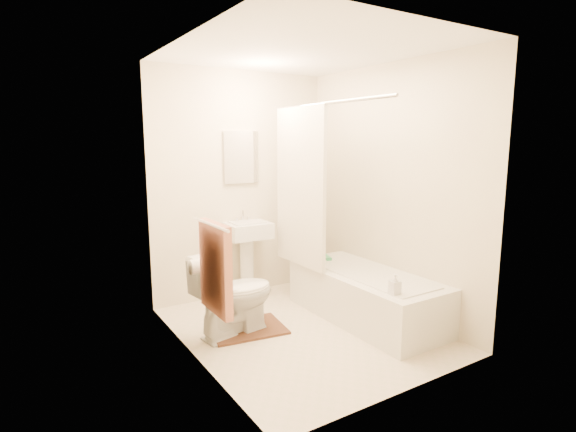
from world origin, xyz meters
TOP-DOWN VIEW (x-y plane):
  - floor at (0.00, 0.00)m, footprint 2.40×2.40m
  - ceiling at (0.00, 0.00)m, footprint 2.40×2.40m
  - wall_back at (0.00, 1.20)m, footprint 2.00×0.02m
  - wall_left at (-1.00, 0.00)m, footprint 0.02×2.40m
  - wall_right at (1.00, 0.00)m, footprint 0.02×2.40m
  - mirror at (0.00, 1.18)m, footprint 0.40×0.03m
  - curtain_rod at (0.30, 0.10)m, footprint 0.03×1.70m
  - shower_curtain at (0.30, 0.50)m, footprint 0.04×0.80m
  - towel_bar at (-0.96, -0.25)m, footprint 0.02×0.60m
  - towel at (-0.93, -0.25)m, footprint 0.06×0.45m
  - toilet_paper at (-0.93, 0.12)m, footprint 0.11×0.12m
  - toilet at (-0.55, 0.25)m, footprint 0.78×0.51m
  - sink at (-0.01, 1.05)m, footprint 0.47×0.38m
  - bathtub at (0.65, -0.09)m, footprint 0.69×1.58m
  - bath_mat at (-0.43, 0.26)m, footprint 0.72×0.58m
  - soap_bottle at (0.44, -0.67)m, footprint 0.09×0.09m
  - scrub_brush at (0.63, 0.50)m, footprint 0.11×0.20m

SIDE VIEW (x-z plane):
  - floor at x=0.00m, z-range 0.00..0.00m
  - bath_mat at x=-0.43m, z-range 0.00..0.02m
  - bathtub at x=0.65m, z-range 0.00..0.45m
  - toilet at x=-0.55m, z-range 0.00..0.71m
  - sink at x=-0.01m, z-range 0.00..0.89m
  - scrub_brush at x=0.63m, z-range 0.45..0.48m
  - soap_bottle at x=0.44m, z-range 0.45..0.62m
  - toilet_paper at x=-0.93m, z-range 0.64..0.76m
  - towel at x=-0.93m, z-range 0.45..1.11m
  - towel_bar at x=-0.96m, z-range 1.09..1.11m
  - wall_back at x=0.00m, z-range 0.00..2.40m
  - wall_left at x=-1.00m, z-range 0.00..2.40m
  - wall_right at x=1.00m, z-range 0.00..2.40m
  - shower_curtain at x=0.30m, z-range 0.44..2.00m
  - mirror at x=0.00m, z-range 1.23..1.77m
  - curtain_rod at x=0.30m, z-range 1.98..2.02m
  - ceiling at x=0.00m, z-range 2.40..2.40m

